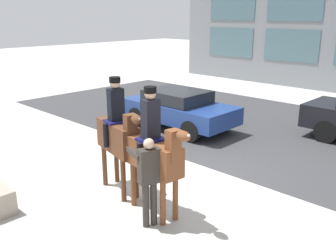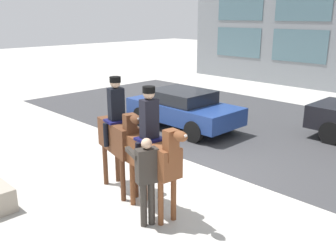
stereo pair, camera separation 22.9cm
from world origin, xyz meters
name	(u,v)px [view 1 (the left image)]	position (x,y,z in m)	size (l,w,h in m)	color
ground_plane	(195,173)	(0.00, 0.00, 0.00)	(80.00, 80.00, 0.00)	#B2AFA8
road_surface	(284,132)	(0.00, 4.75, 0.00)	(22.50, 8.50, 0.01)	#38383A
mounted_horse_lead	(119,134)	(-0.59, -1.95, 1.37)	(1.75, 0.73, 2.62)	#59331E
mounted_horse_companion	(154,151)	(0.66, -2.09, 1.33)	(1.82, 0.65, 2.59)	brown
pedestrian_bystander	(149,175)	(0.92, -2.49, 1.03)	(0.91, 0.45, 1.75)	#332D28
street_car_near_lane	(179,108)	(-2.97, 2.64, 0.74)	(4.07, 1.94, 1.36)	navy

